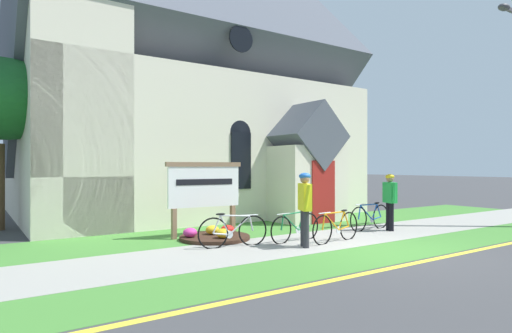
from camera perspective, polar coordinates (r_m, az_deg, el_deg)
name	(u,v)px	position (r m, az deg, el deg)	size (l,w,h in m)	color
ground	(279,229)	(12.98, 3.12, -8.43)	(140.00, 140.00, 0.00)	#3D3D3F
sidewalk_slab	(321,240)	(11.19, 8.83, -9.77)	(32.00, 2.37, 0.01)	#99968E
grass_verge	(384,253)	(9.84, 16.91, -11.13)	(32.00, 1.63, 0.01)	#427F33
church_lawn	(264,228)	(13.16, 1.12, -8.29)	(24.00, 2.77, 0.01)	#427F33
curb_paint_stripe	(423,261)	(9.28, 21.64, -11.82)	(28.00, 0.16, 0.01)	yellow
church_building	(176,99)	(18.48, -10.80, 8.89)	(13.03, 11.88, 12.97)	beige
church_sign	(204,187)	(11.56, -6.97, -2.78)	(2.20, 0.21, 2.02)	#7F6047
flower_bed	(214,236)	(11.17, -5.63, -9.31)	(1.83, 1.83, 0.34)	#382319
bicycle_blue	(296,227)	(10.84, 5.38, -8.14)	(1.71, 0.24, 0.81)	black
bicycle_silver	(336,227)	(10.89, 10.77, -8.02)	(1.80, 0.28, 0.82)	black
bicycle_green	(233,231)	(10.08, -3.13, -8.67)	(1.74, 0.31, 0.84)	black
bicycle_yellow	(370,217)	(13.15, 15.15, -6.61)	(1.82, 0.16, 0.84)	black
cyclist_in_white_jersey	(390,198)	(13.07, 17.63, -4.02)	(0.34, 0.67, 1.68)	black
cyclist_in_yellow_jersey	(305,203)	(10.01, 6.61, -4.94)	(0.40, 0.71, 1.76)	#2D2D33
roadside_conifer	(320,111)	(21.07, 8.60, 7.39)	(3.10, 3.10, 6.97)	#4C3823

